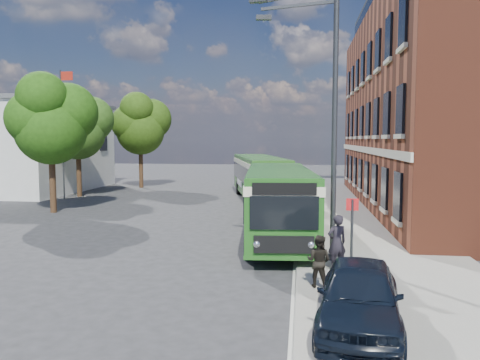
# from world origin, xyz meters

# --- Properties ---
(ground) EXTENTS (120.00, 120.00, 0.00)m
(ground) POSITION_xyz_m (0.00, 0.00, 0.00)
(ground) COLOR #2A2A2C
(ground) RESTS_ON ground
(pavement) EXTENTS (6.00, 48.00, 0.15)m
(pavement) POSITION_xyz_m (7.00, 8.00, 0.07)
(pavement) COLOR gray
(pavement) RESTS_ON ground
(kerb_line) EXTENTS (0.12, 48.00, 0.01)m
(kerb_line) POSITION_xyz_m (3.95, 8.00, 0.01)
(kerb_line) COLOR beige
(kerb_line) RESTS_ON ground
(brick_office) EXTENTS (12.10, 26.00, 14.20)m
(brick_office) POSITION_xyz_m (14.00, 12.00, 6.97)
(brick_office) COLOR brown
(brick_office) RESTS_ON ground
(white_building) EXTENTS (9.40, 13.40, 7.30)m
(white_building) POSITION_xyz_m (-18.00, 18.00, 3.66)
(white_building) COLOR silver
(white_building) RESTS_ON ground
(flagpole) EXTENTS (0.95, 0.10, 9.00)m
(flagpole) POSITION_xyz_m (-12.45, 13.00, 4.94)
(flagpole) COLOR #313336
(flagpole) RESTS_ON ground
(street_lamp) EXTENTS (2.96, 2.38, 9.00)m
(street_lamp) POSITION_xyz_m (4.84, -2.00, 4.79)
(street_lamp) COLOR #313336
(street_lamp) RESTS_ON ground
(bus_stop_sign) EXTENTS (0.35, 0.08, 2.52)m
(bus_stop_sign) POSITION_xyz_m (5.60, -4.20, 1.51)
(bus_stop_sign) COLOR #313336
(bus_stop_sign) RESTS_ON ground
(bus_front) EXTENTS (3.35, 9.99, 3.02)m
(bus_front) POSITION_xyz_m (3.20, 1.34, 1.83)
(bus_front) COLOR #225E1C
(bus_front) RESTS_ON ground
(bus_rear) EXTENTS (5.21, 12.45, 3.02)m
(bus_rear) POSITION_xyz_m (1.19, 14.59, 1.83)
(bus_rear) COLOR #2D6421
(bus_rear) RESTS_ON ground
(parked_car) EXTENTS (2.27, 4.48, 1.46)m
(parked_car) POSITION_xyz_m (5.39, -7.88, 0.88)
(parked_car) COLOR black
(parked_car) RESTS_ON pavement
(pedestrian_a) EXTENTS (0.75, 0.64, 1.74)m
(pedestrian_a) POSITION_xyz_m (5.25, -3.27, 1.02)
(pedestrian_a) COLOR black
(pedestrian_a) RESTS_ON pavement
(pedestrian_b) EXTENTS (0.87, 0.78, 1.46)m
(pedestrian_b) POSITION_xyz_m (4.62, -5.10, 0.88)
(pedestrian_b) COLOR black
(pedestrian_b) RESTS_ON pavement
(tree_left) EXTENTS (4.71, 4.48, 7.96)m
(tree_left) POSITION_xyz_m (-10.05, 7.21, 5.40)
(tree_left) COLOR #392314
(tree_left) RESTS_ON ground
(tree_mid) EXTENTS (4.65, 4.42, 7.86)m
(tree_mid) POSITION_xyz_m (-12.12, 14.60, 5.33)
(tree_mid) COLOR #392314
(tree_mid) RESTS_ON ground
(tree_right) EXTENTS (4.88, 4.64, 8.25)m
(tree_right) POSITION_xyz_m (-9.74, 21.37, 5.59)
(tree_right) COLOR #392314
(tree_right) RESTS_ON ground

